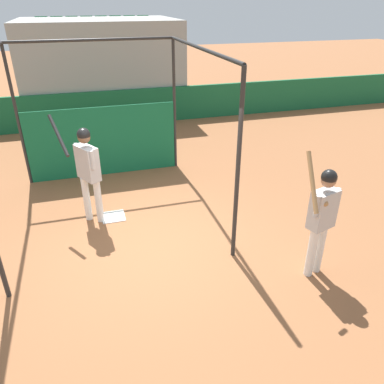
% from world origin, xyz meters
% --- Properties ---
extents(ground_plane, '(60.00, 60.00, 0.00)m').
position_xyz_m(ground_plane, '(0.00, 0.00, 0.00)').
color(ground_plane, '#935B38').
extents(outfield_wall, '(24.00, 0.12, 1.16)m').
position_xyz_m(outfield_wall, '(0.00, 7.30, 0.58)').
color(outfield_wall, '#196038').
rests_on(outfield_wall, ground).
extents(bleacher_section, '(5.40, 4.00, 3.24)m').
position_xyz_m(bleacher_section, '(-0.00, 9.36, 1.61)').
color(bleacher_section, '#9E9E99').
rests_on(bleacher_section, ground).
extents(batting_cage, '(3.56, 4.00, 3.10)m').
position_xyz_m(batting_cage, '(-0.49, 2.68, 1.35)').
color(batting_cage, '#282828').
rests_on(batting_cage, ground).
extents(home_plate, '(0.44, 0.44, 0.02)m').
position_xyz_m(home_plate, '(-0.55, 1.21, 0.01)').
color(home_plate, white).
rests_on(home_plate, ground).
extents(player_batter, '(0.79, 0.77, 2.02)m').
position_xyz_m(player_batter, '(-0.91, 1.21, 1.14)').
color(player_batter, white).
rests_on(player_batter, ground).
extents(player_waiting, '(0.65, 0.54, 2.03)m').
position_xyz_m(player_waiting, '(2.27, -1.37, 1.06)').
color(player_waiting, white).
rests_on(player_waiting, ground).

